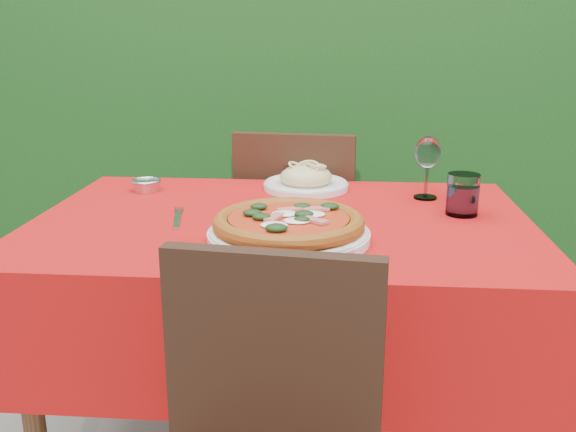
# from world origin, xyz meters

# --- Properties ---
(hedge) EXTENTS (3.20, 0.55, 1.78)m
(hedge) POSITION_xyz_m (0.00, 1.55, 0.92)
(hedge) COLOR black
(hedge) RESTS_ON ground
(dining_table) EXTENTS (1.26, 0.86, 0.75)m
(dining_table) POSITION_xyz_m (0.00, 0.00, 0.60)
(dining_table) COLOR #4D2D18
(dining_table) RESTS_ON ground
(chair_far) EXTENTS (0.44, 0.44, 0.89)m
(chair_far) POSITION_xyz_m (0.00, 0.58, 0.51)
(chair_far) COLOR black
(chair_far) RESTS_ON ground
(pizza_plate) EXTENTS (0.37, 0.37, 0.07)m
(pizza_plate) POSITION_xyz_m (0.03, -0.18, 0.78)
(pizza_plate) COLOR white
(pizza_plate) RESTS_ON dining_table
(pasta_plate) EXTENTS (0.26, 0.26, 0.07)m
(pasta_plate) POSITION_xyz_m (0.04, 0.32, 0.77)
(pasta_plate) COLOR silver
(pasta_plate) RESTS_ON dining_table
(water_glass) EXTENTS (0.08, 0.08, 0.11)m
(water_glass) POSITION_xyz_m (0.46, 0.07, 0.80)
(water_glass) COLOR silver
(water_glass) RESTS_ON dining_table
(wine_glass) EXTENTS (0.07, 0.07, 0.18)m
(wine_glass) POSITION_xyz_m (0.39, 0.23, 0.87)
(wine_glass) COLOR silver
(wine_glass) RESTS_ON dining_table
(fork) EXTENTS (0.07, 0.21, 0.01)m
(fork) POSITION_xyz_m (-0.26, -0.05, 0.75)
(fork) COLOR #B6B7BD
(fork) RESTS_ON dining_table
(steel_ramekin) EXTENTS (0.08, 0.08, 0.03)m
(steel_ramekin) POSITION_xyz_m (-0.43, 0.26, 0.76)
(steel_ramekin) COLOR silver
(steel_ramekin) RESTS_ON dining_table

